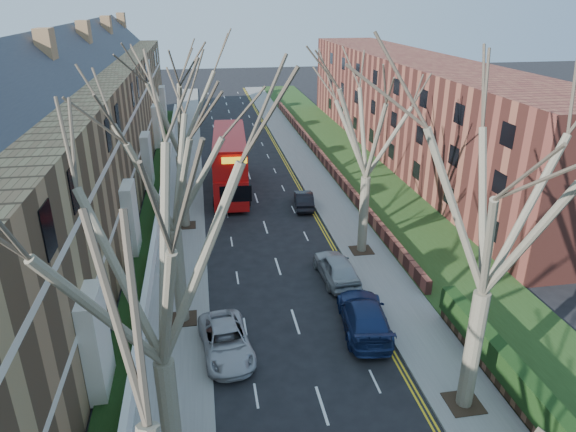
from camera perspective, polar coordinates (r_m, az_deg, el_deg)
name	(u,v)px	position (r m, az deg, el deg)	size (l,w,h in m)	color
pavement_left	(184,178)	(48.36, -11.45, 4.12)	(3.00, 102.00, 0.12)	slate
pavement_right	(311,172)	(49.37, 2.62, 4.96)	(3.00, 102.00, 0.12)	slate
terrace_left	(68,147)	(40.23, -23.26, 7.02)	(9.70, 78.00, 13.60)	olive
flats_right	(413,108)	(55.28, 13.75, 11.58)	(13.97, 54.00, 10.00)	brown
front_wall_left	(160,206)	(40.76, -14.00, 1.12)	(0.30, 78.00, 1.00)	white
grass_verge_right	(357,168)	(50.45, 7.65, 5.28)	(6.00, 102.00, 0.06)	#203914
tree_left_mid	(149,235)	(14.17, -15.24, -2.05)	(10.50, 10.50, 14.71)	brown
tree_left_far	(167,147)	(23.69, -13.31, 7.43)	(10.15, 10.15, 14.22)	brown
tree_left_dist	(175,94)	(35.35, -12.46, 13.06)	(10.50, 10.50, 14.71)	brown
tree_right_mid	(501,186)	(18.71, 22.59, 3.12)	(10.50, 10.50, 14.71)	brown
tree_right_far	(370,112)	(31.06, 9.10, 11.39)	(10.15, 10.15, 14.22)	brown
double_decker_bus	(230,164)	(44.04, -6.43, 5.79)	(3.45, 11.87, 4.88)	#B80D0D
car_left_far	(226,341)	(24.74, -6.90, -13.66)	(2.18, 4.72, 1.31)	#ABABB1
car_right_near	(364,316)	(26.30, 8.47, -10.92)	(2.21, 5.44, 1.58)	navy
car_right_mid	(337,268)	(30.40, 5.41, -5.73)	(1.87, 4.64, 1.58)	#9DA1A5
car_right_far	(304,200)	(40.69, 1.77, 1.83)	(1.38, 3.96, 1.31)	black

